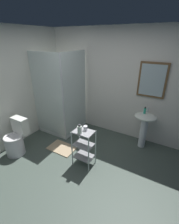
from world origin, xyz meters
TOP-DOWN VIEW (x-y plane):
  - ground_plane at (0.00, 0.00)m, footprint 4.20×4.20m
  - wall_back at (0.01, 1.85)m, footprint 4.20×0.14m
  - shower_stall at (-1.23, 1.19)m, footprint 0.92×0.92m
  - pedestal_sink at (0.76, 1.52)m, footprint 0.46×0.37m
  - sink_faucet at (0.76, 1.64)m, footprint 0.03×0.03m
  - toilet at (-1.48, -0.04)m, footprint 0.37×0.49m
  - storage_cart at (-0.07, 0.38)m, footprint 0.38×0.28m
  - hand_soap_bottle at (0.72, 1.54)m, footprint 0.05×0.05m
  - lotion_bottle_white at (-0.09, 0.30)m, footprint 0.08×0.08m
  - rinse_cup at (-0.06, 0.43)m, footprint 0.07×0.07m
  - bath_mat at (-0.75, 0.53)m, footprint 0.60×0.40m

SIDE VIEW (x-z plane):
  - ground_plane at x=0.00m, z-range -0.02..0.00m
  - bath_mat at x=-0.75m, z-range 0.00..0.02m
  - toilet at x=-1.48m, z-range -0.07..0.69m
  - storage_cart at x=-0.07m, z-range 0.07..0.81m
  - shower_stall at x=-1.23m, z-range -0.54..1.46m
  - pedestal_sink at x=0.76m, z-range 0.17..0.98m
  - rinse_cup at x=-0.06m, z-range 0.74..0.83m
  - lotion_bottle_white at x=-0.09m, z-range 0.73..0.90m
  - sink_faucet at x=0.76m, z-range 0.81..0.91m
  - hand_soap_bottle at x=0.72m, z-range 0.80..0.95m
  - wall_back at x=0.01m, z-range 0.00..2.50m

